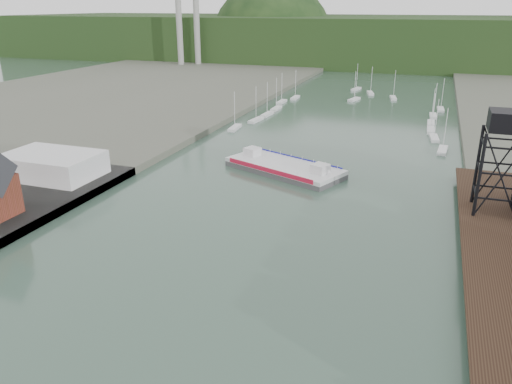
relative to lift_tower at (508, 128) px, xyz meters
The scene contains 6 objects.
white_shed 80.28m from the lift_tower, behind, with size 18.00×12.00×4.50m, color silver.
lift_tower is the anchor object (origin of this frame).
marina_sailboats 89.04m from the lift_tower, 113.46° to the left, with size 57.71×92.65×0.90m.
smokestacks 224.80m from the lift_tower, 128.94° to the left, with size 11.20×8.20×60.00m.
distant_hills 246.51m from the lift_tower, 99.10° to the left, with size 500.00×120.00×80.00m.
chain_ferry 43.57m from the lift_tower, 160.17° to the left, with size 26.83×18.69×3.59m.
Camera 1 is at (23.97, -23.48, 32.94)m, focal length 35.00 mm.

